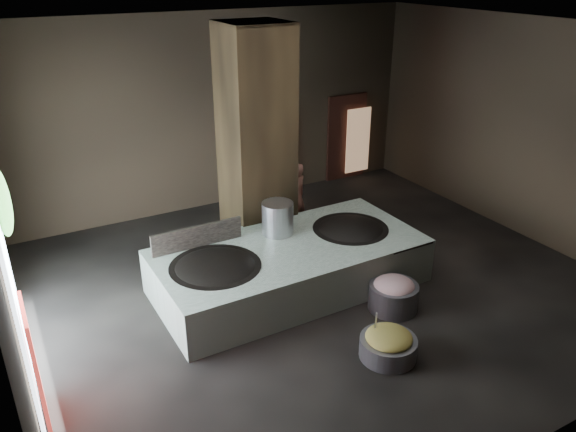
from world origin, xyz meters
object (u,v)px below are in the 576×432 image
meat_basin (393,297)px  cook (296,197)px  hearth_platform (290,266)px  wok_left (216,271)px  wok_right (350,232)px  stock_pot (278,219)px  veg_basin (388,348)px

meat_basin → cook: bearing=88.3°
hearth_platform → meat_basin: hearth_platform is taller
wok_left → wok_right: bearing=2.0°
meat_basin → wok_right: bearing=84.2°
wok_left → stock_pot: 1.66m
stock_pot → hearth_platform: bearing=-95.2°
meat_basin → wok_left: bearing=151.2°
wok_right → meat_basin: wok_right is taller
wok_left → cook: cook is taller
hearth_platform → stock_pot: (0.05, 0.55, 0.71)m
wok_right → cook: (-0.05, 2.02, 0.02)m
veg_basin → meat_basin: (0.88, 0.99, 0.07)m
stock_pot → meat_basin: bearing=-60.9°
stock_pot → cook: size_ratio=0.41×
wok_left → veg_basin: bearing=-54.2°
veg_basin → meat_basin: 1.33m
stock_pot → cook: cook is taller
stock_pot → wok_left: bearing=-158.2°
veg_basin → cook: bearing=77.8°
wok_right → wok_left: bearing=-178.0°
wok_right → meat_basin: bearing=-95.8°
wok_right → stock_pot: 1.44m
cook → meat_basin: (-0.11, -3.57, -0.54)m
wok_right → stock_pot: stock_pot is taller
hearth_platform → wok_right: (1.35, 0.05, 0.33)m
hearth_platform → wok_right: 1.39m
cook → veg_basin: cook is taller
wok_right → stock_pot: size_ratio=2.25×
veg_basin → meat_basin: meat_basin is taller
stock_pot → veg_basin: bearing=-85.1°
stock_pot → meat_basin: (1.14, -2.05, -0.90)m
cook → veg_basin: size_ratio=1.77×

